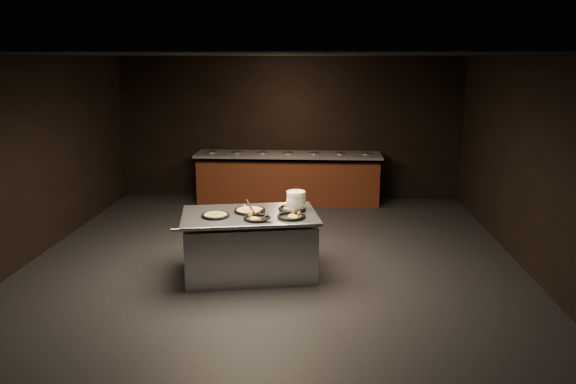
{
  "coord_description": "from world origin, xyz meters",
  "views": [
    {
      "loc": [
        0.67,
        -7.47,
        2.87
      ],
      "look_at": [
        0.2,
        0.3,
        1.0
      ],
      "focal_mm": 35.0,
      "sensor_mm": 36.0,
      "label": 1
    }
  ],
  "objects_px": {
    "serving_counter": "(250,245)",
    "plate_stack": "(296,201)",
    "pan_cheese_whole": "(250,210)",
    "pan_veggie_whole": "(216,215)"
  },
  "relations": [
    {
      "from": "serving_counter",
      "to": "plate_stack",
      "type": "bearing_deg",
      "value": 12.49
    },
    {
      "from": "serving_counter",
      "to": "pan_veggie_whole",
      "type": "height_order",
      "value": "pan_veggie_whole"
    },
    {
      "from": "serving_counter",
      "to": "plate_stack",
      "type": "height_order",
      "value": "plate_stack"
    },
    {
      "from": "plate_stack",
      "to": "pan_cheese_whole",
      "type": "xyz_separation_m",
      "value": [
        -0.61,
        -0.16,
        -0.11
      ]
    },
    {
      "from": "serving_counter",
      "to": "plate_stack",
      "type": "relative_size",
      "value": 7.64
    },
    {
      "from": "plate_stack",
      "to": "pan_veggie_whole",
      "type": "relative_size",
      "value": 0.7
    },
    {
      "from": "serving_counter",
      "to": "pan_veggie_whole",
      "type": "distance_m",
      "value": 0.64
    },
    {
      "from": "pan_cheese_whole",
      "to": "serving_counter",
      "type": "bearing_deg",
      "value": -85.49
    },
    {
      "from": "serving_counter",
      "to": "pan_cheese_whole",
      "type": "relative_size",
      "value": 4.61
    },
    {
      "from": "plate_stack",
      "to": "pan_cheese_whole",
      "type": "bearing_deg",
      "value": -165.83
    }
  ]
}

